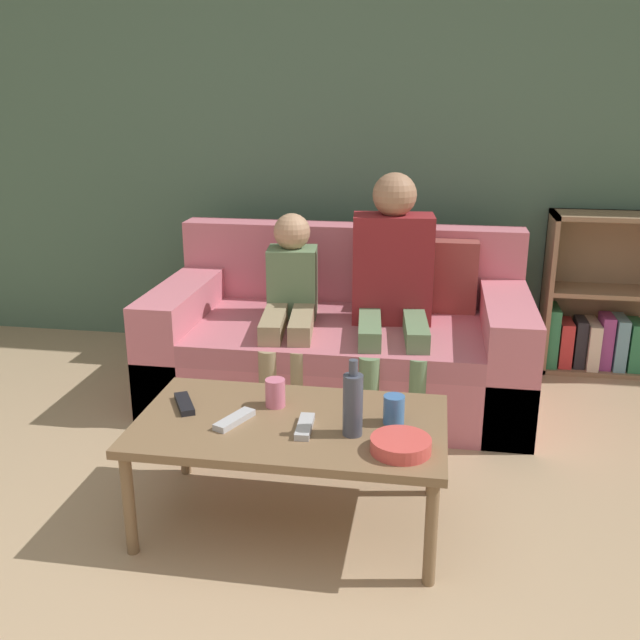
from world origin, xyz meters
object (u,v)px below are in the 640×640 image
at_px(person_child, 290,301).
at_px(cup_far, 275,393).
at_px(bookshelf, 605,310).
at_px(tv_remote_1, 305,427).
at_px(cup_near, 394,410).
at_px(person_adult, 393,278).
at_px(tv_remote_0, 184,404).
at_px(snack_bowl, 401,445).
at_px(bottle, 353,403).
at_px(couch, 343,343).
at_px(coffee_table, 291,430).
at_px(tv_remote_2, 234,420).

bearing_deg(person_child, cup_far, -88.26).
height_order(bookshelf, tv_remote_1, bookshelf).
xyz_separation_m(person_child, cup_near, (0.56, -0.98, -0.07)).
bearing_deg(person_adult, tv_remote_0, -128.54).
bearing_deg(tv_remote_0, snack_bowl, -43.47).
bearing_deg(person_child, person_adult, -0.47).
relative_size(bookshelf, person_child, 0.95).
distance_m(person_child, snack_bowl, 1.32).
distance_m(cup_far, tv_remote_0, 0.32).
height_order(bookshelf, cup_far, bookshelf).
bearing_deg(bottle, cup_far, 149.61).
bearing_deg(tv_remote_1, couch, 88.63).
bearing_deg(cup_near, bottle, -140.97).
xyz_separation_m(couch, bottle, (0.19, -1.23, 0.24)).
bearing_deg(person_adult, couch, 153.97).
distance_m(couch, person_adult, 0.45).
bearing_deg(coffee_table, person_child, 101.63).
relative_size(bookshelf, tv_remote_1, 4.96).
bearing_deg(person_adult, bottle, -98.08).
bearing_deg(cup_far, person_child, 98.30).
relative_size(person_child, tv_remote_0, 5.23).
distance_m(cup_far, bottle, 0.35).
bearing_deg(cup_far, tv_remote_1, -50.54).
distance_m(person_adult, tv_remote_0, 1.24).
distance_m(tv_remote_2, snack_bowl, 0.57).
relative_size(cup_near, snack_bowl, 0.52).
relative_size(person_adult, cup_near, 11.10).
xyz_separation_m(tv_remote_2, bottle, (0.40, -0.02, 0.10)).
xyz_separation_m(person_adult, tv_remote_2, (-0.45, -1.12, -0.22)).
xyz_separation_m(couch, person_child, (-0.24, -0.14, 0.25)).
distance_m(person_adult, cup_near, 1.05).
height_order(tv_remote_0, tv_remote_1, same).
distance_m(cup_near, cup_far, 0.43).
distance_m(coffee_table, person_adult, 1.14).
distance_m(cup_near, snack_bowl, 0.20).
distance_m(coffee_table, snack_bowl, 0.41).
distance_m(tv_remote_1, tv_remote_2, 0.24).
height_order(person_adult, bottle, person_adult).
xyz_separation_m(tv_remote_1, tv_remote_2, (-0.24, 0.01, 0.00)).
relative_size(cup_near, tv_remote_1, 0.58).
xyz_separation_m(couch, tv_remote_1, (0.03, -1.22, 0.14)).
height_order(tv_remote_1, snack_bowl, snack_bowl).
bearing_deg(bottle, tv_remote_1, 177.19).
relative_size(bookshelf, tv_remote_2, 4.89).
relative_size(person_adult, tv_remote_1, 6.40).
bearing_deg(person_adult, cup_near, -91.30).
bearing_deg(bottle, snack_bowl, -29.48).
bearing_deg(person_child, tv_remote_2, -95.15).
xyz_separation_m(cup_far, tv_remote_1, (0.14, -0.17, -0.04)).
relative_size(couch, coffee_table, 1.70).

